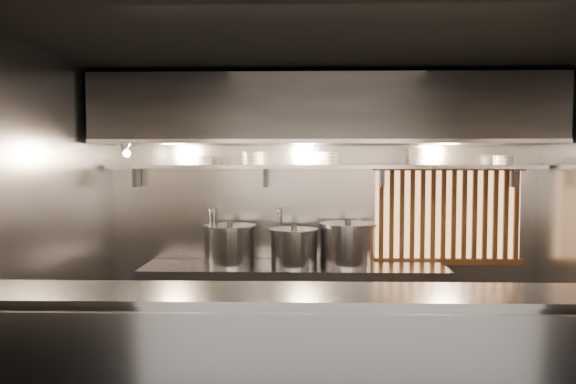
{
  "coord_description": "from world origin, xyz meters",
  "views": [
    {
      "loc": [
        -0.21,
        -4.41,
        1.95
      ],
      "look_at": [
        -0.35,
        0.55,
        1.67
      ],
      "focal_mm": 35.0,
      "sensor_mm": 36.0,
      "label": 1
    }
  ],
  "objects_px": {
    "stock_pot_right": "(294,247)",
    "stock_pot_left": "(230,245)",
    "pendant_bulb": "(314,159)",
    "stock_pot_mid": "(348,244)",
    "heat_lamp": "(124,147)"
  },
  "relations": [
    {
      "from": "pendant_bulb",
      "to": "stock_pot_right",
      "type": "xyz_separation_m",
      "value": [
        -0.2,
        -0.1,
        -0.87
      ]
    },
    {
      "from": "pendant_bulb",
      "to": "stock_pot_mid",
      "type": "height_order",
      "value": "pendant_bulb"
    },
    {
      "from": "stock_pot_right",
      "to": "pendant_bulb",
      "type": "bearing_deg",
      "value": 27.01
    },
    {
      "from": "pendant_bulb",
      "to": "stock_pot_mid",
      "type": "distance_m",
      "value": 0.91
    },
    {
      "from": "stock_pot_right",
      "to": "heat_lamp",
      "type": "bearing_deg",
      "value": -171.19
    },
    {
      "from": "stock_pot_mid",
      "to": "stock_pot_left",
      "type": "bearing_deg",
      "value": -178.85
    },
    {
      "from": "stock_pot_left",
      "to": "pendant_bulb",
      "type": "bearing_deg",
      "value": 4.27
    },
    {
      "from": "stock_pot_left",
      "to": "stock_pot_mid",
      "type": "xyz_separation_m",
      "value": [
        1.18,
        0.02,
        0.01
      ]
    },
    {
      "from": "heat_lamp",
      "to": "pendant_bulb",
      "type": "relative_size",
      "value": 1.87
    },
    {
      "from": "pendant_bulb",
      "to": "stock_pot_mid",
      "type": "bearing_deg",
      "value": -6.71
    },
    {
      "from": "stock_pot_mid",
      "to": "stock_pot_right",
      "type": "xyz_separation_m",
      "value": [
        -0.54,
        -0.06,
        -0.03
      ]
    },
    {
      "from": "stock_pot_right",
      "to": "stock_pot_left",
      "type": "bearing_deg",
      "value": 176.55
    },
    {
      "from": "stock_pot_mid",
      "to": "stock_pot_right",
      "type": "distance_m",
      "value": 0.54
    },
    {
      "from": "heat_lamp",
      "to": "stock_pot_right",
      "type": "distance_m",
      "value": 1.89
    },
    {
      "from": "stock_pot_right",
      "to": "stock_pot_mid",
      "type": "bearing_deg",
      "value": 6.67
    }
  ]
}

